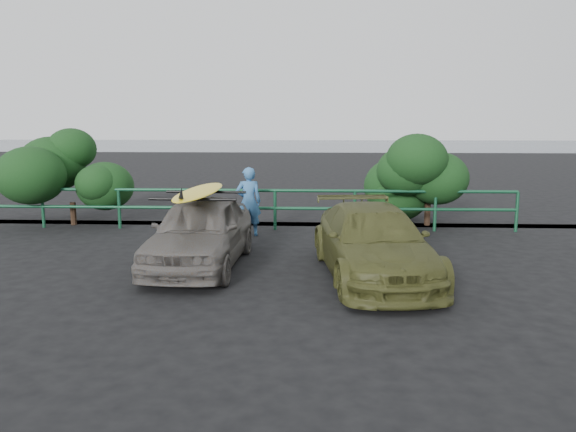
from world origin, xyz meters
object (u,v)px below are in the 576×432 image
(olive_vehicle, at_px, (373,243))
(man, at_px, (249,202))
(surfboard, at_px, (199,192))
(guardrail, at_px, (236,209))
(sedan, at_px, (201,232))

(olive_vehicle, relative_size, man, 2.58)
(olive_vehicle, relative_size, surfboard, 1.44)
(surfboard, bearing_deg, guardrail, 89.92)
(sedan, bearing_deg, surfboard, 2.27)
(sedan, relative_size, surfboard, 1.32)
(sedan, distance_m, surfboard, 0.76)
(olive_vehicle, xyz_separation_m, man, (-2.61, 3.48, 0.21))
(man, bearing_deg, olive_vehicle, 115.23)
(guardrail, height_order, man, man)
(guardrail, distance_m, olive_vehicle, 5.22)
(olive_vehicle, bearing_deg, man, 119.84)
(man, xyz_separation_m, surfboard, (-0.57, -2.89, 0.60))
(man, bearing_deg, guardrail, -73.11)
(guardrail, xyz_separation_m, olive_vehicle, (3.03, -4.25, 0.10))
(olive_vehicle, height_order, surfboard, surfboard)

